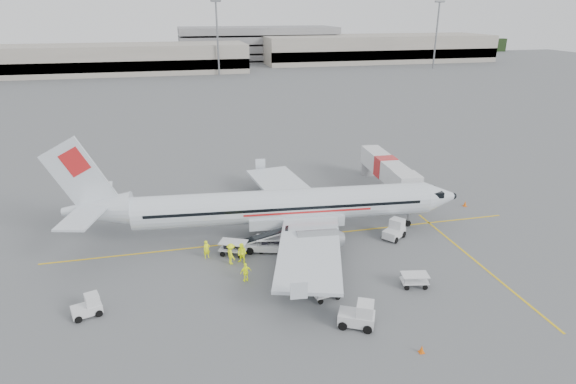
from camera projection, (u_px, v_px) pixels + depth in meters
name	position (u px, v px, depth m)	size (l,w,h in m)	color
ground	(293.00, 237.00, 44.96)	(360.00, 360.00, 0.00)	#56595B
stripe_lead	(293.00, 237.00, 44.96)	(44.00, 0.20, 0.01)	yellow
stripe_cross	(476.00, 261.00, 40.71)	(0.20, 20.00, 0.01)	yellow
terminal_west	(73.00, 60.00, 152.80)	(110.00, 22.00, 9.00)	gray
terminal_east	(377.00, 48.00, 189.94)	(90.00, 26.00, 10.00)	gray
parking_garage	(258.00, 42.00, 193.15)	(62.00, 24.00, 14.00)	slate
treeline	(194.00, 51.00, 202.82)	(300.00, 3.00, 6.00)	black
mast_center	(218.00, 39.00, 149.26)	(3.20, 1.20, 22.00)	slate
mast_east	(436.00, 36.00, 165.42)	(3.20, 1.20, 22.00)	slate
aircraft	(284.00, 185.00, 43.84)	(36.12, 28.31, 9.96)	silver
jet_bridge	(385.00, 174.00, 56.00)	(2.82, 15.03, 3.95)	silver
belt_loader	(266.00, 236.00, 42.02)	(5.17, 1.94, 2.80)	silver
tug_fore	(394.00, 230.00, 44.48)	(2.28, 1.30, 1.76)	silver
tug_mid	(357.00, 314.00, 32.17)	(2.40, 1.37, 1.85)	silver
tug_aft	(86.00, 306.00, 33.28)	(1.97, 1.13, 1.53)	silver
cart_loaded_a	(271.00, 244.00, 42.37)	(2.46, 1.46, 1.29)	silver
cart_loaded_b	(234.00, 248.00, 41.67)	(2.34, 1.38, 1.22)	silver
cart_empty_a	(326.00, 292.00, 35.38)	(2.06, 1.22, 1.08)	silver
cart_empty_b	(414.00, 280.00, 36.90)	(2.03, 1.20, 1.06)	silver
cone_nose	(465.00, 203.00, 51.91)	(0.38, 0.38, 0.62)	#EB5E0C
cone_port	(233.00, 198.00, 53.31)	(0.41, 0.41, 0.67)	#EB5E0C
cone_stbd	(422.00, 349.00, 29.85)	(0.34, 0.34, 0.55)	#EB5E0C
crew_a	(207.00, 249.00, 41.01)	(0.59, 0.39, 1.61)	#EBFB11
crew_b	(242.00, 253.00, 40.14)	(0.87, 0.68, 1.79)	#EBFB11
crew_c	(231.00, 254.00, 40.02)	(1.20, 0.69, 1.85)	#EBFB11
crew_d	(246.00, 272.00, 37.51)	(0.93, 0.39, 1.58)	#EBFB11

